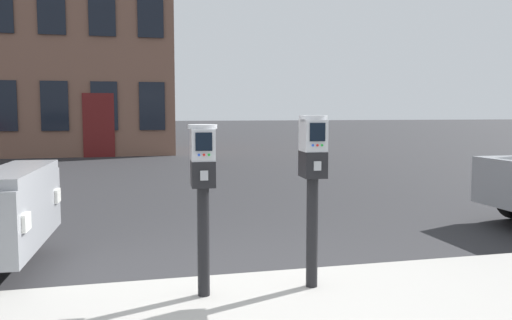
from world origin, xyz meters
TOP-DOWN VIEW (x-y plane):
  - ground_plane at (0.00, 0.00)m, footprint 160.00×160.00m
  - parking_meter_near_kerb at (-0.29, -0.26)m, footprint 0.23×0.26m
  - parking_meter_twin_adjacent at (0.56, -0.26)m, footprint 0.23×0.26m
  - townhouse_green_painted at (-2.29, 16.58)m, footprint 6.15×5.22m

SIDE VIEW (x-z plane):
  - ground_plane at x=0.00m, z-range 0.00..0.00m
  - parking_meter_near_kerb at x=-0.29m, z-range 0.38..1.66m
  - parking_meter_twin_adjacent at x=0.56m, z-range 0.39..1.73m
  - townhouse_green_painted at x=-2.29m, z-range 0.00..9.17m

